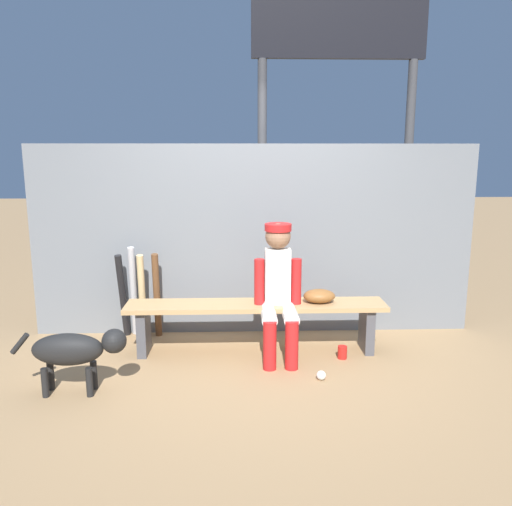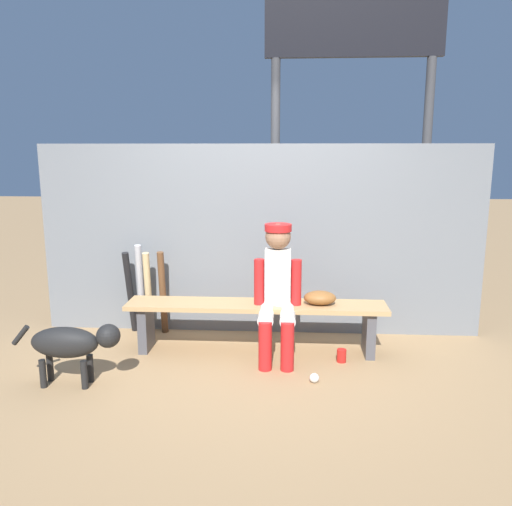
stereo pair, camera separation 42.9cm
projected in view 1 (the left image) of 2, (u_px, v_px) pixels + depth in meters
name	position (u px, v px, depth m)	size (l,w,h in m)	color
ground_plane	(256.00, 351.00, 4.62)	(30.00, 30.00, 0.00)	#9E7A51
chainlink_fence	(254.00, 241.00, 4.97)	(4.24, 0.03, 1.83)	slate
dugout_bench	(256.00, 314.00, 4.55)	(2.28, 0.36, 0.45)	tan
player_seated	(279.00, 287.00, 4.39)	(0.41, 0.55, 1.15)	silver
baseball_glove	(319.00, 296.00, 4.54)	(0.28, 0.20, 0.12)	brown
bat_wood_dark	(157.00, 296.00, 4.89)	(0.06, 0.06, 0.83)	brown
bat_wood_natural	(142.00, 297.00, 4.86)	(0.06, 0.06, 0.83)	tan
bat_aluminum_silver	(133.00, 291.00, 4.92)	(0.06, 0.06, 0.89)	#B7B7BC
bat_aluminum_black	(123.00, 296.00, 4.90)	(0.06, 0.06, 0.82)	black
baseball	(321.00, 375.00, 4.04)	(0.07, 0.07, 0.07)	white
cup_on_ground	(342.00, 352.00, 4.46)	(0.08, 0.08, 0.11)	red
cup_on_bench	(279.00, 299.00, 4.48)	(0.08, 0.08, 0.11)	silver
scoreboard	(344.00, 64.00, 5.56)	(2.15, 0.27, 3.82)	#3F3F42
dog	(76.00, 350.00, 3.77)	(0.84, 0.20, 0.49)	black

